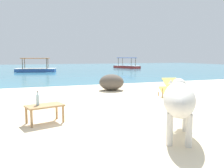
{
  "coord_description": "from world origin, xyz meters",
  "views": [
    {
      "loc": [
        -2.64,
        -4.18,
        1.47
      ],
      "look_at": [
        -0.07,
        3.0,
        0.55
      ],
      "focal_mm": 37.19,
      "sensor_mm": 36.0,
      "label": 1
    }
  ],
  "objects_px": {
    "deck_chair_far": "(169,86)",
    "cow": "(179,99)",
    "boat_blue": "(36,69)",
    "low_bench_table": "(45,108)",
    "boat_red": "(127,66)",
    "bottle": "(38,100)"
  },
  "relations": [
    {
      "from": "bottle",
      "to": "boat_red",
      "type": "bearing_deg",
      "value": 62.18
    },
    {
      "from": "cow",
      "to": "deck_chair_far",
      "type": "height_order",
      "value": "cow"
    },
    {
      "from": "cow",
      "to": "boat_blue",
      "type": "distance_m",
      "value": 19.62
    },
    {
      "from": "low_bench_table",
      "to": "bottle",
      "type": "height_order",
      "value": "bottle"
    },
    {
      "from": "low_bench_table",
      "to": "bottle",
      "type": "xyz_separation_m",
      "value": [
        -0.14,
        0.03,
        0.18
      ]
    },
    {
      "from": "deck_chair_far",
      "to": "boat_blue",
      "type": "xyz_separation_m",
      "value": [
        -3.97,
        16.07,
        -0.13
      ]
    },
    {
      "from": "cow",
      "to": "low_bench_table",
      "type": "bearing_deg",
      "value": 85.14
    },
    {
      "from": "low_bench_table",
      "to": "boat_red",
      "type": "bearing_deg",
      "value": 46.21
    },
    {
      "from": "cow",
      "to": "deck_chair_far",
      "type": "relative_size",
      "value": 1.99
    },
    {
      "from": "cow",
      "to": "boat_red",
      "type": "height_order",
      "value": "boat_red"
    },
    {
      "from": "deck_chair_far",
      "to": "cow",
      "type": "bearing_deg",
      "value": 160.97
    },
    {
      "from": "low_bench_table",
      "to": "bottle",
      "type": "distance_m",
      "value": 0.23
    },
    {
      "from": "boat_red",
      "to": "bottle",
      "type": "bearing_deg",
      "value": -52.05
    },
    {
      "from": "boat_blue",
      "to": "low_bench_table",
      "type": "bearing_deg",
      "value": -77.35
    },
    {
      "from": "low_bench_table",
      "to": "boat_red",
      "type": "relative_size",
      "value": 0.22
    },
    {
      "from": "deck_chair_far",
      "to": "boat_blue",
      "type": "relative_size",
      "value": 0.22
    },
    {
      "from": "deck_chair_far",
      "to": "low_bench_table",
      "type": "bearing_deg",
      "value": 124.73
    },
    {
      "from": "cow",
      "to": "boat_red",
      "type": "relative_size",
      "value": 0.45
    },
    {
      "from": "cow",
      "to": "boat_red",
      "type": "xyz_separation_m",
      "value": [
        8.95,
        23.05,
        -0.43
      ]
    },
    {
      "from": "low_bench_table",
      "to": "boat_red",
      "type": "xyz_separation_m",
      "value": [
        11.11,
        21.35,
        -0.08
      ]
    },
    {
      "from": "bottle",
      "to": "boat_blue",
      "type": "xyz_separation_m",
      "value": [
        0.44,
        17.8,
        -0.26
      ]
    },
    {
      "from": "bottle",
      "to": "deck_chair_far",
      "type": "distance_m",
      "value": 4.74
    }
  ]
}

